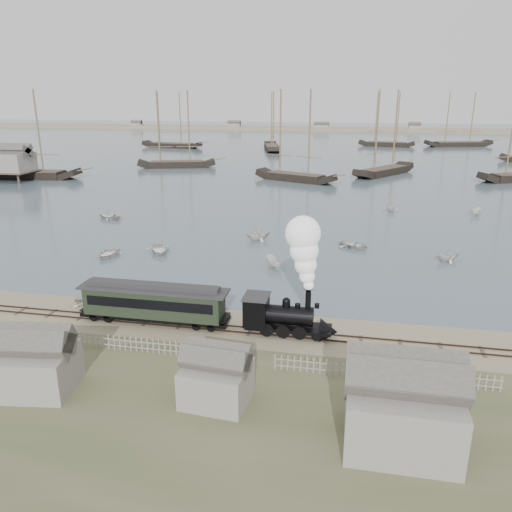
# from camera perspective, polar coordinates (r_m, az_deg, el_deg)

# --- Properties ---
(ground) EXTENTS (600.00, 600.00, 0.00)m
(ground) POSITION_cam_1_polar(r_m,az_deg,el_deg) (43.56, -2.80, -7.21)
(ground) COLOR tan
(ground) RESTS_ON ground
(harbor_water) EXTENTS (600.00, 336.00, 0.06)m
(harbor_water) POSITION_cam_1_polar(r_m,az_deg,el_deg) (209.30, 8.67, 12.59)
(harbor_water) COLOR #475865
(harbor_water) RESTS_ON ground
(rail_track) EXTENTS (120.00, 1.80, 0.16)m
(rail_track) POSITION_cam_1_polar(r_m,az_deg,el_deg) (41.79, -3.47, -8.30)
(rail_track) COLOR #32211B
(rail_track) RESTS_ON ground
(picket_fence_west) EXTENTS (19.00, 0.10, 1.20)m
(picket_fence_west) POSITION_cam_1_polar(r_m,az_deg,el_deg) (39.74, -14.59, -10.42)
(picket_fence_west) COLOR gray
(picket_fence_west) RESTS_ON ground
(picket_fence_east) EXTENTS (15.00, 0.10, 1.20)m
(picket_fence_east) POSITION_cam_1_polar(r_m,az_deg,el_deg) (35.96, 14.41, -13.61)
(picket_fence_east) COLOR gray
(picket_fence_east) RESTS_ON ground
(shed_left) EXTENTS (5.00, 4.00, 4.10)m
(shed_left) POSITION_cam_1_polar(r_m,az_deg,el_deg) (36.95, -23.72, -13.74)
(shed_left) COLOR gray
(shed_left) RESTS_ON ground
(shed_mid) EXTENTS (4.00, 3.50, 3.60)m
(shed_mid) POSITION_cam_1_polar(r_m,az_deg,el_deg) (32.99, -4.48, -16.18)
(shed_mid) COLOR gray
(shed_mid) RESTS_ON ground
(shed_right) EXTENTS (6.00, 5.00, 5.10)m
(shed_right) POSITION_cam_1_polar(r_m,az_deg,el_deg) (30.64, 15.98, -19.93)
(shed_right) COLOR gray
(shed_right) RESTS_ON ground
(far_spit) EXTENTS (500.00, 20.00, 1.80)m
(far_spit) POSITION_cam_1_polar(r_m,az_deg,el_deg) (289.01, 9.50, 13.94)
(far_spit) COLOR tan
(far_spit) RESTS_ON ground
(locomotive) EXTENTS (7.58, 2.83, 9.45)m
(locomotive) POSITION_cam_1_polar(r_m,az_deg,el_deg) (39.07, 4.94, -3.34)
(locomotive) COLOR black
(locomotive) RESTS_ON ground
(passenger_coach) EXTENTS (12.73, 2.45, 3.09)m
(passenger_coach) POSITION_cam_1_polar(r_m,az_deg,el_deg) (42.87, -11.59, -5.12)
(passenger_coach) COLOR black
(passenger_coach) RESTS_ON ground
(beached_dinghy) EXTENTS (3.34, 4.11, 0.75)m
(beached_dinghy) POSITION_cam_1_polar(r_m,az_deg,el_deg) (48.32, -18.12, -5.04)
(beached_dinghy) COLOR silver
(beached_dinghy) RESTS_ON ground
(rowboat_0) EXTENTS (5.12, 4.63, 0.87)m
(rowboat_0) POSITION_cam_1_polar(r_m,az_deg,el_deg) (62.24, -11.01, 0.75)
(rowboat_0) COLOR silver
(rowboat_0) RESTS_ON harbor_water
(rowboat_1) EXTENTS (4.22, 4.40, 1.80)m
(rowboat_1) POSITION_cam_1_polar(r_m,az_deg,el_deg) (66.33, 0.21, 2.56)
(rowboat_1) COLOR silver
(rowboat_1) RESTS_ON harbor_water
(rowboat_2) EXTENTS (3.27, 2.81, 1.22)m
(rowboat_2) POSITION_cam_1_polar(r_m,az_deg,el_deg) (55.72, 2.02, -0.76)
(rowboat_2) COLOR silver
(rowboat_2) RESTS_ON harbor_water
(rowboat_3) EXTENTS (4.16, 4.65, 0.79)m
(rowboat_3) POSITION_cam_1_polar(r_m,az_deg,el_deg) (64.29, 11.13, 1.26)
(rowboat_3) COLOR silver
(rowboat_3) RESTS_ON harbor_water
(rowboat_4) EXTENTS (3.44, 3.64, 1.52)m
(rowboat_4) POSITION_cam_1_polar(r_m,az_deg,el_deg) (62.02, 21.06, 0.12)
(rowboat_4) COLOR silver
(rowboat_4) RESTS_ON harbor_water
(rowboat_5) EXTENTS (3.20, 2.68, 1.19)m
(rowboat_5) POSITION_cam_1_polar(r_m,az_deg,el_deg) (88.22, 23.89, 4.68)
(rowboat_5) COLOR silver
(rowboat_5) RESTS_ON harbor_water
(rowboat_6) EXTENTS (4.52, 5.13, 0.88)m
(rowboat_6) POSITION_cam_1_polar(r_m,az_deg,el_deg) (81.67, -16.48, 4.42)
(rowboat_6) COLOR silver
(rowboat_6) RESTS_ON harbor_water
(rowboat_7) EXTENTS (3.54, 3.21, 1.61)m
(rowboat_7) POSITION_cam_1_polar(r_m,az_deg,el_deg) (86.51, 15.18, 5.50)
(rowboat_7) COLOR silver
(rowboat_7) RESTS_ON harbor_water
(rowboat_8) EXTENTS (4.06, 3.06, 0.79)m
(rowboat_8) POSITION_cam_1_polar(r_m,az_deg,el_deg) (62.23, -16.59, 0.29)
(rowboat_8) COLOR silver
(rowboat_8) RESTS_ON harbor_water
(schooner_0) EXTENTS (25.87, 8.39, 20.00)m
(schooner_0) POSITION_cam_1_polar(r_m,az_deg,el_deg) (128.80, -25.34, 12.45)
(schooner_0) COLOR black
(schooner_0) RESTS_ON harbor_water
(schooner_1) EXTENTS (21.03, 10.70, 20.00)m
(schooner_1) POSITION_cam_1_polar(r_m,az_deg,el_deg) (137.04, -9.22, 14.11)
(schooner_1) COLOR black
(schooner_1) RESTS_ON harbor_water
(schooner_2) EXTENTS (19.52, 11.88, 20.00)m
(schooner_2) POSITION_cam_1_polar(r_m,az_deg,el_deg) (113.34, 4.60, 13.54)
(schooner_2) COLOR black
(schooner_2) RESTS_ON harbor_water
(schooner_3) EXTENTS (16.06, 20.67, 20.00)m
(schooner_3) POSITION_cam_1_polar(r_m,az_deg,el_deg) (126.27, 14.76, 13.47)
(schooner_3) COLOR black
(schooner_3) RESTS_ON harbor_water
(schooner_6) EXTENTS (23.86, 9.11, 20.00)m
(schooner_6) POSITION_cam_1_polar(r_m,az_deg,el_deg) (191.85, -9.74, 15.09)
(schooner_6) COLOR black
(schooner_6) RESTS_ON harbor_water
(schooner_7) EXTENTS (10.41, 23.36, 20.00)m
(schooner_7) POSITION_cam_1_polar(r_m,az_deg,el_deg) (179.56, 1.89, 15.15)
(schooner_7) COLOR black
(schooner_7) RESTS_ON harbor_water
(schooner_8) EXTENTS (21.14, 8.06, 20.00)m
(schooner_8) POSITION_cam_1_polar(r_m,az_deg,el_deg) (199.74, 14.88, 14.86)
(schooner_8) COLOR black
(schooner_8) RESTS_ON harbor_water
(schooner_9) EXTENTS (26.06, 12.97, 20.00)m
(schooner_9) POSITION_cam_1_polar(r_m,az_deg,el_deg) (208.92, 22.40, 14.25)
(schooner_9) COLOR black
(schooner_9) RESTS_ON harbor_water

